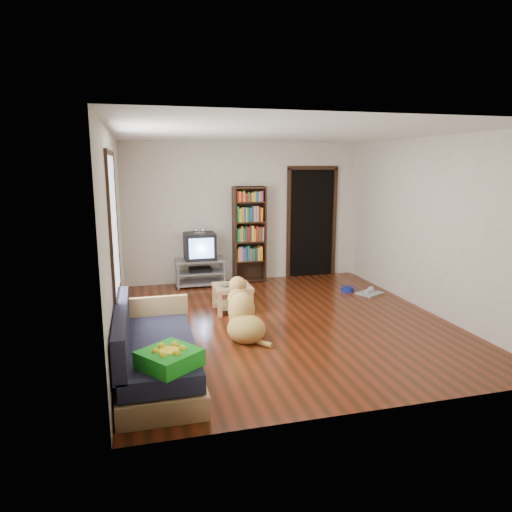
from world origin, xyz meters
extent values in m
plane|color=#5C200F|center=(0.00, 0.00, 0.00)|extent=(5.00, 5.00, 0.00)
plane|color=white|center=(0.00, 0.00, 2.60)|extent=(5.00, 5.00, 0.00)
plane|color=beige|center=(0.00, 2.50, 1.30)|extent=(4.50, 0.00, 4.50)
plane|color=beige|center=(0.00, -2.50, 1.30)|extent=(4.50, 0.00, 4.50)
plane|color=beige|center=(-2.25, 0.00, 1.30)|extent=(0.00, 5.00, 5.00)
plane|color=beige|center=(2.25, 0.00, 1.30)|extent=(0.00, 5.00, 5.00)
cube|color=#1B971C|center=(-1.75, -2.01, 0.50)|extent=(0.64, 0.64, 0.15)
imported|color=silver|center=(-0.63, 0.62, 0.41)|extent=(0.40, 0.35, 0.03)
cylinder|color=navy|center=(1.55, 1.20, 0.04)|extent=(0.22, 0.22, 0.08)
cube|color=#A2A2A2|center=(1.85, 0.95, 0.01)|extent=(0.50, 0.46, 0.03)
cube|color=white|center=(-2.23, -0.50, 1.50)|extent=(0.02, 1.30, 1.60)
cube|color=black|center=(-2.23, -0.50, 2.32)|extent=(0.03, 1.42, 0.06)
cube|color=black|center=(-2.23, -0.50, 0.68)|extent=(0.03, 1.42, 0.06)
cube|color=black|center=(-2.23, -1.20, 1.50)|extent=(0.03, 0.06, 1.70)
cube|color=black|center=(-2.23, 0.20, 1.50)|extent=(0.03, 0.06, 1.70)
cube|color=black|center=(1.35, 2.48, 1.05)|extent=(0.90, 0.02, 2.10)
cube|color=black|center=(0.87, 2.47, 1.05)|extent=(0.07, 0.05, 2.14)
cube|color=black|center=(1.83, 2.47, 1.05)|extent=(0.07, 0.05, 2.14)
cube|color=black|center=(1.35, 2.47, 2.13)|extent=(1.03, 0.05, 0.07)
cube|color=#99999E|center=(-0.90, 2.25, 0.48)|extent=(0.90, 0.45, 0.04)
cube|color=#99999E|center=(-0.90, 2.25, 0.25)|extent=(0.86, 0.42, 0.03)
cube|color=#99999E|center=(-0.90, 2.25, 0.06)|extent=(0.90, 0.45, 0.04)
cylinder|color=#99999E|center=(-1.32, 2.05, 0.25)|extent=(0.04, 0.04, 0.50)
cylinder|color=#99999E|center=(-0.48, 2.05, 0.25)|extent=(0.04, 0.04, 0.50)
cylinder|color=#99999E|center=(-1.32, 2.45, 0.25)|extent=(0.04, 0.04, 0.50)
cylinder|color=#99999E|center=(-0.48, 2.45, 0.25)|extent=(0.04, 0.04, 0.50)
cube|color=black|center=(-0.90, 2.25, 0.30)|extent=(0.40, 0.30, 0.07)
cube|color=black|center=(-0.90, 2.25, 0.74)|extent=(0.55, 0.48, 0.48)
cube|color=black|center=(-0.90, 2.45, 0.74)|extent=(0.40, 0.14, 0.36)
cube|color=#8CBFF2|center=(-0.90, 2.00, 0.74)|extent=(0.44, 0.02, 0.36)
cube|color=silver|center=(-0.90, 2.20, 0.99)|extent=(0.20, 0.07, 0.02)
sphere|color=silver|center=(-0.96, 2.20, 1.04)|extent=(0.09, 0.09, 0.09)
sphere|color=silver|center=(-0.84, 2.20, 1.04)|extent=(0.09, 0.09, 0.09)
cube|color=black|center=(-0.23, 2.34, 0.90)|extent=(0.03, 0.30, 1.80)
cube|color=black|center=(0.34, 2.34, 0.90)|extent=(0.03, 0.30, 1.80)
cube|color=black|center=(0.05, 2.48, 0.90)|extent=(0.60, 0.02, 1.80)
cube|color=black|center=(0.05, 2.34, 0.03)|extent=(0.56, 0.28, 0.02)
cube|color=black|center=(0.05, 2.34, 0.40)|extent=(0.56, 0.28, 0.03)
cube|color=black|center=(0.05, 2.34, 0.77)|extent=(0.56, 0.28, 0.02)
cube|color=black|center=(0.05, 2.34, 1.14)|extent=(0.56, 0.28, 0.02)
cube|color=black|center=(0.05, 2.34, 1.51)|extent=(0.56, 0.28, 0.02)
cube|color=black|center=(0.05, 2.34, 1.77)|extent=(0.56, 0.28, 0.02)
cube|color=tan|center=(-1.83, -1.40, 0.11)|extent=(0.80, 1.80, 0.22)
cube|color=#1E1E2D|center=(-1.83, -1.40, 0.33)|extent=(0.74, 1.74, 0.18)
cube|color=#1E1E2D|center=(-2.17, -1.40, 0.60)|extent=(0.12, 1.74, 0.40)
cube|color=tan|center=(-1.83, -0.54, 0.50)|extent=(0.80, 0.06, 0.30)
cube|color=tan|center=(-0.63, 0.65, 0.37)|extent=(0.55, 0.55, 0.06)
cube|color=tan|center=(-0.63, 0.65, 0.10)|extent=(0.45, 0.45, 0.03)
cube|color=tan|center=(-0.87, 0.41, 0.17)|extent=(0.06, 0.06, 0.34)
cube|color=tan|center=(-0.40, 0.41, 0.17)|extent=(0.06, 0.06, 0.34)
cube|color=tan|center=(-0.87, 0.88, 0.17)|extent=(0.06, 0.06, 0.34)
cube|color=tan|center=(-0.40, 0.88, 0.17)|extent=(0.06, 0.06, 0.34)
ellipsoid|color=gold|center=(-0.70, -0.56, 0.15)|extent=(0.54, 0.58, 0.36)
ellipsoid|color=#D4AD51|center=(-0.72, -0.37, 0.35)|extent=(0.39, 0.42, 0.48)
ellipsoid|color=#B39645|center=(-0.73, -0.27, 0.46)|extent=(0.34, 0.31, 0.34)
ellipsoid|color=tan|center=(-0.73, -0.21, 0.65)|extent=(0.25, 0.27, 0.21)
ellipsoid|color=#B98D47|center=(-0.74, -0.10, 0.62)|extent=(0.11, 0.19, 0.09)
sphere|color=black|center=(-0.75, -0.01, 0.62)|extent=(0.04, 0.04, 0.04)
ellipsoid|color=tan|center=(-0.81, -0.26, 0.64)|extent=(0.06, 0.08, 0.14)
ellipsoid|color=tan|center=(-0.65, -0.25, 0.64)|extent=(0.06, 0.08, 0.14)
cylinder|color=tan|center=(-0.81, -0.18, 0.19)|extent=(0.09, 0.12, 0.39)
cylinder|color=gold|center=(-0.66, -0.17, 0.19)|extent=(0.09, 0.12, 0.39)
sphere|color=tan|center=(-0.82, -0.14, 0.02)|extent=(0.10, 0.10, 0.10)
sphere|color=gold|center=(-0.67, -0.12, 0.02)|extent=(0.10, 0.10, 0.10)
cylinder|color=#BA8647|center=(-0.56, -0.76, 0.03)|extent=(0.25, 0.32, 0.08)
camera|label=1|loc=(-1.96, -5.89, 2.20)|focal=32.00mm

